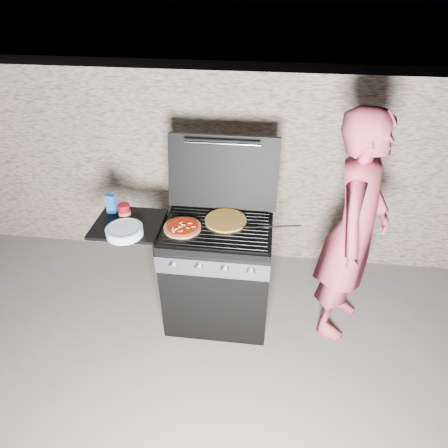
# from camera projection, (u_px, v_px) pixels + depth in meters

# --- Properties ---
(ground) EXTENTS (50.00, 50.00, 0.00)m
(ground) POSITION_uv_depth(u_px,v_px,m) (218.00, 315.00, 3.41)
(ground) COLOR #69635D
(stone_wall) EXTENTS (8.00, 0.35, 1.80)m
(stone_wall) POSITION_uv_depth(u_px,v_px,m) (232.00, 166.00, 3.76)
(stone_wall) COLOR tan
(stone_wall) RESTS_ON ground
(gas_grill) EXTENTS (1.34, 0.79, 0.91)m
(gas_grill) POSITION_uv_depth(u_px,v_px,m) (187.00, 273.00, 3.18)
(gas_grill) COLOR black
(gas_grill) RESTS_ON ground
(pizza_topped) EXTENTS (0.32, 0.32, 0.03)m
(pizza_topped) POSITION_uv_depth(u_px,v_px,m) (182.00, 227.00, 2.88)
(pizza_topped) COLOR tan
(pizza_topped) RESTS_ON gas_grill
(pizza_plain) EXTENTS (0.39, 0.39, 0.02)m
(pizza_plain) POSITION_uv_depth(u_px,v_px,m) (226.00, 220.00, 2.96)
(pizza_plain) COLOR #EAB546
(pizza_plain) RESTS_ON gas_grill
(sauce_jar) EXTENTS (0.11, 0.11, 0.13)m
(sauce_jar) POSITION_uv_depth(u_px,v_px,m) (125.00, 212.00, 2.96)
(sauce_jar) COLOR maroon
(sauce_jar) RESTS_ON gas_grill
(blue_carton) EXTENTS (0.08, 0.05, 0.16)m
(blue_carton) POSITION_uv_depth(u_px,v_px,m) (111.00, 204.00, 3.04)
(blue_carton) COLOR #134DB5
(blue_carton) RESTS_ON gas_grill
(plate_stack) EXTENTS (0.27, 0.27, 0.06)m
(plate_stack) POSITION_uv_depth(u_px,v_px,m) (125.00, 231.00, 2.83)
(plate_stack) COLOR white
(plate_stack) RESTS_ON gas_grill
(person) EXTENTS (0.65, 0.77, 1.81)m
(person) POSITION_uv_depth(u_px,v_px,m) (354.00, 231.00, 2.87)
(person) COLOR #BA4253
(person) RESTS_ON ground
(tongs) EXTENTS (0.42, 0.04, 0.08)m
(tongs) POSITION_uv_depth(u_px,v_px,m) (271.00, 227.00, 2.83)
(tongs) COLOR black
(tongs) RESTS_ON gas_grill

